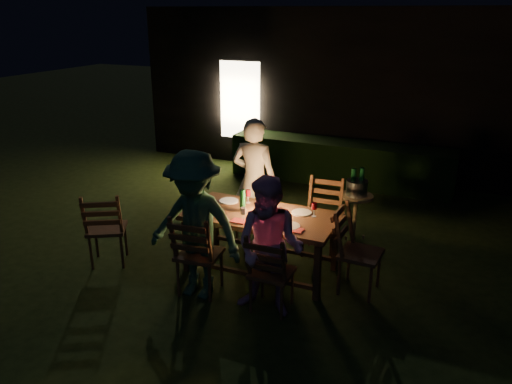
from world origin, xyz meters
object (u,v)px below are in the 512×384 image
at_px(ice_bucket, 357,188).
at_px(side_table, 356,200).
at_px(person_opp_left, 195,226).
at_px(bottle_table, 242,200).
at_px(chair_near_right, 271,286).
at_px(chair_far_right, 321,231).
at_px(chair_spare, 108,241).
at_px(person_opp_right, 270,248).
at_px(person_house_side, 254,181).
at_px(lantern, 266,201).
at_px(chair_near_left, 199,268).
at_px(dining_table, 261,220).
at_px(chair_far_left, 253,222).
at_px(bottle_bucket_b, 361,184).
at_px(chair_end, 358,266).
at_px(bottle_bucket_a, 353,185).

bearing_deg(ice_bucket, side_table, 0.00).
xyz_separation_m(person_opp_left, bottle_table, (0.20, 0.82, 0.05)).
height_order(chair_near_right, ice_bucket, chair_near_right).
distance_m(bottle_table, ice_bucket, 1.83).
height_order(chair_near_right, chair_far_right, chair_far_right).
bearing_deg(chair_spare, person_opp_right, -35.01).
xyz_separation_m(person_house_side, person_opp_left, (0.00, -1.64, -0.02)).
bearing_deg(ice_bucket, lantern, -119.79).
distance_m(lantern, ice_bucket, 1.62).
height_order(chair_near_left, bottle_table, chair_near_left).
height_order(dining_table, person_opp_left, person_opp_left).
bearing_deg(chair_near_left, bottle_table, 69.76).
bearing_deg(chair_far_left, bottle_bucket_b, -153.93).
distance_m(chair_spare, bottle_table, 1.85).
height_order(bottle_table, ice_bucket, bottle_table).
bearing_deg(person_house_side, chair_far_left, 89.26).
bearing_deg(bottle_bucket_b, chair_end, -77.62).
distance_m(person_house_side, bottle_bucket_b, 1.51).
xyz_separation_m(chair_near_right, chair_far_left, (-0.90, 1.54, -0.01)).
height_order(chair_far_right, chair_spare, chair_far_right).
distance_m(chair_end, ice_bucket, 1.56).
xyz_separation_m(lantern, side_table, (0.80, 1.40, -0.36)).
distance_m(lantern, bottle_table, 0.30).
bearing_deg(lantern, chair_near_left, -121.08).
relative_size(chair_end, person_house_side, 0.60).
xyz_separation_m(person_opp_left, bottle_bucket_a, (1.25, 2.23, -0.05)).
bearing_deg(chair_spare, chair_far_left, 13.90).
relative_size(lantern, bottle_bucket_b, 1.09).
bearing_deg(chair_end, lantern, -89.31).
xyz_separation_m(chair_near_left, person_opp_right, (0.90, -0.05, 0.46)).
height_order(chair_near_left, chair_near_right, chair_near_left).
bearing_deg(chair_near_right, lantern, 115.42).
bearing_deg(chair_far_left, chair_near_left, 88.23).
relative_size(person_opp_left, side_table, 2.65).
height_order(chair_far_right, person_opp_right, person_opp_right).
height_order(chair_end, bottle_bucket_b, chair_end).
bearing_deg(dining_table, chair_far_left, 120.34).
height_order(chair_near_left, side_table, chair_near_left).
xyz_separation_m(person_house_side, bottle_table, (0.20, -0.82, 0.03)).
relative_size(lantern, ice_bucket, 1.17).
xyz_separation_m(chair_far_left, chair_spare, (-1.44, -1.39, 0.03)).
bearing_deg(chair_far_right, chair_near_right, 83.99).
height_order(person_opp_left, ice_bucket, person_opp_left).
relative_size(chair_far_left, bottle_table, 3.43).
bearing_deg(chair_near_right, person_opp_right, -90.83).
bearing_deg(chair_near_left, chair_end, 18.90).
height_order(person_opp_left, bottle_bucket_a, person_opp_left).
relative_size(dining_table, ice_bucket, 6.23).
height_order(lantern, ice_bucket, lantern).
xyz_separation_m(chair_near_right, chair_far_right, (0.10, 1.54, 0.02)).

